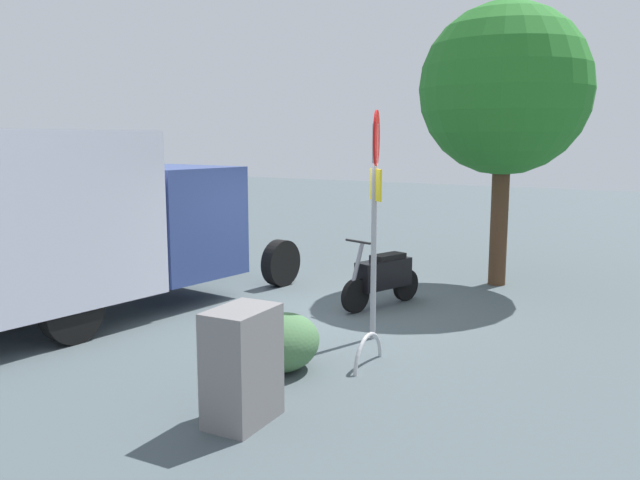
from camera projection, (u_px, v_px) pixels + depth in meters
ground_plane at (342, 312)px, 10.74m from camera, size 60.00×60.00×0.00m
box_truck_near at (63, 219)px, 9.85m from camera, size 7.51×2.72×2.96m
motorcycle at (383, 276)px, 11.06m from camera, size 1.77×0.75×1.20m
stop_sign at (375, 189)px, 8.99m from camera, size 0.71×0.33×3.22m
street_tree at (505, 91)px, 12.22m from camera, size 3.22×3.22×5.36m
utility_cabinet at (242, 366)px, 6.49m from camera, size 0.81×0.57×1.18m
bike_rack_hoop at (368, 365)px, 8.20m from camera, size 0.85×0.13×0.85m
shrub_near_sign at (282, 342)px, 7.99m from camera, size 1.05×0.86×0.71m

